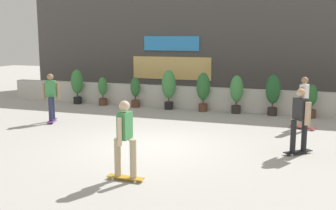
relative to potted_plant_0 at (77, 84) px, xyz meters
name	(u,v)px	position (x,y,z in m)	size (l,w,h in m)	color
ground_plane	(150,146)	(5.61, -5.55, -0.88)	(48.00, 48.00, 0.00)	#B2AFA8
planter_wall	(203,98)	(5.61, 0.45, -0.43)	(18.00, 0.40, 0.90)	beige
building_backdrop	(224,30)	(5.60, 4.45, 2.37)	(20.00, 2.08, 6.50)	#4C4947
potted_plant_0	(77,84)	(0.00, 0.00, 0.00)	(0.52, 0.52, 1.51)	black
potted_plant_1	(103,90)	(1.25, 0.00, -0.23)	(0.38, 0.38, 1.22)	brown
potted_plant_2	(135,91)	(2.78, 0.00, -0.19)	(0.40, 0.40, 1.27)	brown
potted_plant_3	(169,86)	(4.26, 0.00, 0.07)	(0.57, 0.57, 1.61)	black
potted_plant_4	(203,89)	(5.70, 0.00, 0.02)	(0.53, 0.53, 1.54)	brown
potted_plant_5	(237,91)	(7.02, 0.00, -0.02)	(0.50, 0.50, 1.48)	#2D2823
potted_plant_6	(273,92)	(8.39, 0.00, 0.03)	(0.54, 0.54, 1.55)	#2D2823
potted_plant_7	(312,100)	(9.78, 0.00, -0.22)	(0.38, 0.38, 1.23)	brown
skater_mid_plaza	(51,96)	(1.23, -3.74, 0.06)	(0.52, 0.81, 1.70)	#72338C
skater_by_wall_right	(304,100)	(9.52, -2.04, 0.06)	(0.82, 0.54, 1.70)	maroon
skater_far_right	(125,137)	(6.10, -8.26, 0.06)	(0.81, 0.56, 1.70)	#BF8C26
skater_far_left	(300,118)	(9.47, -5.07, 0.06)	(0.72, 0.69, 1.70)	black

